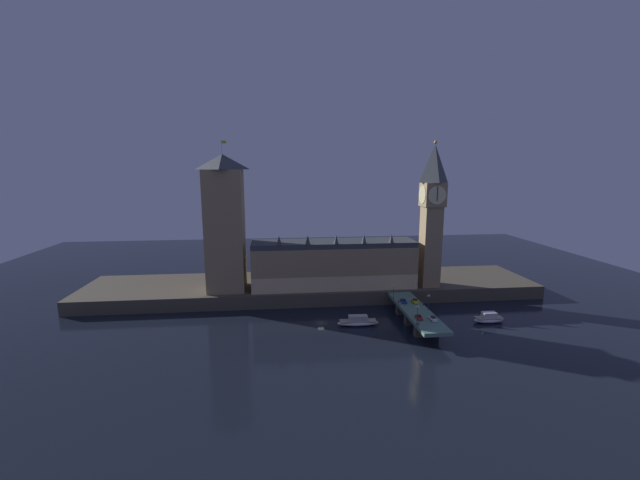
% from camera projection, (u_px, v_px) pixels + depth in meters
% --- Properties ---
extents(ground_plane, '(400.00, 400.00, 0.00)m').
position_uv_depth(ground_plane, '(321.00, 323.00, 159.83)').
color(ground_plane, black).
extents(embankment, '(220.00, 42.00, 6.31)m').
position_uv_depth(embankment, '(313.00, 287.00, 197.41)').
color(embankment, '#4C4438').
rests_on(embankment, ground_plane).
extents(parliament_hall, '(76.87, 17.95, 26.39)m').
position_uv_depth(parliament_hall, '(334.00, 264.00, 186.33)').
color(parliament_hall, '#9E845B').
rests_on(parliament_hall, embankment).
extents(clock_tower, '(10.34, 10.45, 68.27)m').
position_uv_depth(clock_tower, '(432.00, 211.00, 182.98)').
color(clock_tower, '#9E845B').
rests_on(clock_tower, embankment).
extents(victoria_tower, '(17.11, 17.11, 68.02)m').
position_uv_depth(victoria_tower, '(225.00, 223.00, 178.08)').
color(victoria_tower, '#9E845B').
rests_on(victoria_tower, embankment).
extents(bridge, '(10.55, 46.00, 5.98)m').
position_uv_depth(bridge, '(416.00, 314.00, 158.14)').
color(bridge, slate).
rests_on(bridge, ground_plane).
extents(car_northbound_lead, '(1.88, 4.56, 1.42)m').
position_uv_depth(car_northbound_lead, '(404.00, 301.00, 166.33)').
color(car_northbound_lead, navy).
rests_on(car_northbound_lead, bridge).
extents(car_northbound_trail, '(1.95, 4.33, 1.33)m').
position_uv_depth(car_northbound_trail, '(419.00, 317.00, 148.30)').
color(car_northbound_trail, red).
rests_on(car_northbound_trail, bridge).
extents(car_southbound_lead, '(1.99, 4.23, 1.57)m').
position_uv_depth(car_southbound_lead, '(433.00, 319.00, 146.49)').
color(car_southbound_lead, white).
rests_on(car_southbound_lead, bridge).
extents(car_southbound_trail, '(2.07, 4.37, 1.59)m').
position_uv_depth(car_southbound_trail, '(415.00, 301.00, 165.97)').
color(car_southbound_trail, yellow).
rests_on(car_southbound_trail, bridge).
extents(pedestrian_near_rail, '(0.38, 0.38, 1.69)m').
position_uv_depth(pedestrian_near_rail, '(419.00, 323.00, 141.88)').
color(pedestrian_near_rail, black).
rests_on(pedestrian_near_rail, bridge).
extents(pedestrian_mid_walk, '(0.38, 0.38, 1.74)m').
position_uv_depth(pedestrian_mid_walk, '(423.00, 303.00, 162.55)').
color(pedestrian_mid_walk, black).
rests_on(pedestrian_mid_walk, bridge).
extents(pedestrian_far_rail, '(0.38, 0.38, 1.65)m').
position_uv_depth(pedestrian_far_rail, '(399.00, 301.00, 165.54)').
color(pedestrian_far_rail, black).
rests_on(pedestrian_far_rail, bridge).
extents(street_lamp_near, '(1.34, 0.60, 7.20)m').
position_uv_depth(street_lamp_near, '(417.00, 313.00, 142.09)').
color(street_lamp_near, '#2D3333').
rests_on(street_lamp_near, bridge).
extents(street_lamp_mid, '(1.34, 0.60, 6.17)m').
position_uv_depth(street_lamp_mid, '(429.00, 300.00, 157.64)').
color(street_lamp_mid, '#2D3333').
rests_on(street_lamp_mid, bridge).
extents(street_lamp_far, '(1.34, 0.60, 6.12)m').
position_uv_depth(street_lamp_far, '(394.00, 290.00, 171.00)').
color(street_lamp_far, '#2D3333').
rests_on(street_lamp_far, bridge).
extents(boat_upstream, '(16.81, 5.11, 4.15)m').
position_uv_depth(boat_upstream, '(358.00, 322.00, 157.07)').
color(boat_upstream, white).
rests_on(boat_upstream, ground_plane).
extents(boat_downstream, '(12.50, 4.81, 4.32)m').
position_uv_depth(boat_downstream, '(489.00, 319.00, 160.14)').
color(boat_downstream, white).
rests_on(boat_downstream, ground_plane).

